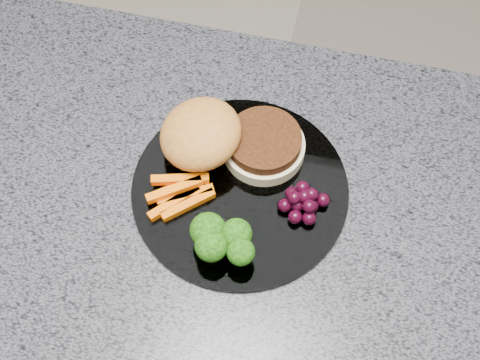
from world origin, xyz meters
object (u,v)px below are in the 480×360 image
at_px(burger, 223,140).
at_px(island_cabinet, 193,334).
at_px(plate, 240,189).
at_px(grape_bunch, 303,202).

bearing_deg(burger, island_cabinet, -128.13).
distance_m(plate, grape_bunch, 0.08).
distance_m(burger, grape_bunch, 0.12).
xyz_separation_m(island_cabinet, grape_bunch, (0.15, 0.05, 0.49)).
relative_size(island_cabinet, burger, 6.00).
xyz_separation_m(island_cabinet, plate, (0.07, 0.06, 0.47)).
bearing_deg(island_cabinet, grape_bunch, 18.84).
distance_m(island_cabinet, burger, 0.51).
relative_size(island_cabinet, grape_bunch, 20.38).
bearing_deg(island_cabinet, burger, 68.78).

